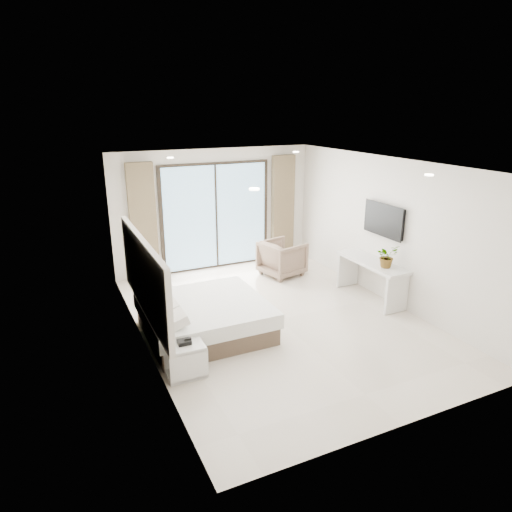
% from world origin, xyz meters
% --- Properties ---
extents(ground, '(6.20, 6.20, 0.00)m').
position_xyz_m(ground, '(0.00, 0.00, 0.00)').
color(ground, beige).
rests_on(ground, ground).
extents(room_shell, '(4.62, 6.22, 2.72)m').
position_xyz_m(room_shell, '(-0.20, 0.76, 1.58)').
color(room_shell, silver).
rests_on(room_shell, ground).
extents(bed, '(1.93, 1.84, 0.68)m').
position_xyz_m(bed, '(-1.34, 0.07, 0.29)').
color(bed, brown).
rests_on(bed, ground).
extents(nightstand, '(0.53, 0.44, 0.47)m').
position_xyz_m(nightstand, '(-1.98, -0.99, 0.24)').
color(nightstand, silver).
rests_on(nightstand, ground).
extents(phone, '(0.18, 0.14, 0.06)m').
position_xyz_m(phone, '(-1.98, -0.98, 0.51)').
color(phone, black).
rests_on(phone, nightstand).
extents(console_desk, '(0.51, 1.62, 0.77)m').
position_xyz_m(console_desk, '(2.04, 0.08, 0.56)').
color(console_desk, silver).
rests_on(console_desk, ground).
extents(plant, '(0.38, 0.42, 0.33)m').
position_xyz_m(plant, '(2.04, -0.31, 0.93)').
color(plant, '#33662D').
rests_on(plant, console_desk).
extents(armchair, '(0.94, 0.98, 0.85)m').
position_xyz_m(armchair, '(1.11, 1.96, 0.42)').
color(armchair, '#7E6452').
rests_on(armchair, ground).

